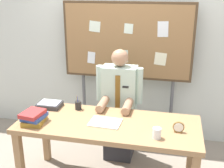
{
  "coord_description": "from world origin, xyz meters",
  "views": [
    {
      "loc": [
        0.6,
        -2.52,
        2.08
      ],
      "look_at": [
        0.0,
        0.17,
        1.11
      ],
      "focal_mm": 46.01,
      "sensor_mm": 36.0,
      "label": 1
    }
  ],
  "objects_px": {
    "open_notebook": "(105,122)",
    "desk_clock": "(179,127)",
    "person": "(119,110)",
    "pen_holder": "(78,105)",
    "bulletin_board": "(127,43)",
    "coffee_mug": "(157,133)",
    "paper_tray": "(50,105)",
    "book_stack": "(34,117)",
    "desk": "(108,130)"
  },
  "relations": [
    {
      "from": "book_stack",
      "to": "pen_holder",
      "type": "distance_m",
      "value": 0.52
    },
    {
      "from": "desk_clock",
      "to": "paper_tray",
      "type": "distance_m",
      "value": 1.45
    },
    {
      "from": "person",
      "to": "book_stack",
      "type": "bearing_deg",
      "value": -134.17
    },
    {
      "from": "bulletin_board",
      "to": "pen_holder",
      "type": "relative_size",
      "value": 11.72
    },
    {
      "from": "paper_tray",
      "to": "book_stack",
      "type": "bearing_deg",
      "value": -88.2
    },
    {
      "from": "desk",
      "to": "desk_clock",
      "type": "relative_size",
      "value": 17.14
    },
    {
      "from": "person",
      "to": "bulletin_board",
      "type": "height_order",
      "value": "bulletin_board"
    },
    {
      "from": "desk",
      "to": "bulletin_board",
      "type": "bearing_deg",
      "value": 89.99
    },
    {
      "from": "coffee_mug",
      "to": "open_notebook",
      "type": "bearing_deg",
      "value": 160.48
    },
    {
      "from": "book_stack",
      "to": "open_notebook",
      "type": "height_order",
      "value": "book_stack"
    },
    {
      "from": "person",
      "to": "book_stack",
      "type": "distance_m",
      "value": 1.05
    },
    {
      "from": "desk_clock",
      "to": "coffee_mug",
      "type": "distance_m",
      "value": 0.25
    },
    {
      "from": "person",
      "to": "paper_tray",
      "type": "xyz_separation_m",
      "value": [
        -0.73,
        -0.34,
        0.14
      ]
    },
    {
      "from": "person",
      "to": "pen_holder",
      "type": "distance_m",
      "value": 0.55
    },
    {
      "from": "desk",
      "to": "open_notebook",
      "type": "relative_size",
      "value": 5.9
    },
    {
      "from": "person",
      "to": "bulletin_board",
      "type": "relative_size",
      "value": 0.74
    },
    {
      "from": "desk_clock",
      "to": "paper_tray",
      "type": "relative_size",
      "value": 0.41
    },
    {
      "from": "desk",
      "to": "bulletin_board",
      "type": "height_order",
      "value": "bulletin_board"
    },
    {
      "from": "desk",
      "to": "coffee_mug",
      "type": "relative_size",
      "value": 18.35
    },
    {
      "from": "open_notebook",
      "to": "desk_clock",
      "type": "distance_m",
      "value": 0.72
    },
    {
      "from": "book_stack",
      "to": "person",
      "type": "bearing_deg",
      "value": 45.83
    },
    {
      "from": "bulletin_board",
      "to": "coffee_mug",
      "type": "bearing_deg",
      "value": -68.32
    },
    {
      "from": "desk",
      "to": "desk_clock",
      "type": "height_order",
      "value": "desk_clock"
    },
    {
      "from": "bulletin_board",
      "to": "pen_holder",
      "type": "distance_m",
      "value": 1.06
    },
    {
      "from": "bulletin_board",
      "to": "coffee_mug",
      "type": "xyz_separation_m",
      "value": [
        0.5,
        -1.25,
        -0.55
      ]
    },
    {
      "from": "bulletin_board",
      "to": "coffee_mug",
      "type": "distance_m",
      "value": 1.46
    },
    {
      "from": "bulletin_board",
      "to": "desk_clock",
      "type": "xyz_separation_m",
      "value": [
        0.69,
        -1.1,
        -0.56
      ]
    },
    {
      "from": "bulletin_board",
      "to": "desk_clock",
      "type": "relative_size",
      "value": 17.58
    },
    {
      "from": "bulletin_board",
      "to": "pen_holder",
      "type": "height_order",
      "value": "bulletin_board"
    },
    {
      "from": "book_stack",
      "to": "pen_holder",
      "type": "height_order",
      "value": "pen_holder"
    },
    {
      "from": "book_stack",
      "to": "pen_holder",
      "type": "bearing_deg",
      "value": 51.5
    },
    {
      "from": "person",
      "to": "bulletin_board",
      "type": "xyz_separation_m",
      "value": [
        0.0,
        0.48,
        0.72
      ]
    },
    {
      "from": "book_stack",
      "to": "pen_holder",
      "type": "relative_size",
      "value": 1.74
    },
    {
      "from": "book_stack",
      "to": "open_notebook",
      "type": "distance_m",
      "value": 0.72
    },
    {
      "from": "desk_clock",
      "to": "person",
      "type": "bearing_deg",
      "value": 138.07
    },
    {
      "from": "desk_clock",
      "to": "bulletin_board",
      "type": "bearing_deg",
      "value": 122.11
    },
    {
      "from": "person",
      "to": "pen_holder",
      "type": "bearing_deg",
      "value": -139.87
    },
    {
      "from": "pen_holder",
      "to": "coffee_mug",
      "type": "bearing_deg",
      "value": -26.19
    },
    {
      "from": "bulletin_board",
      "to": "paper_tray",
      "type": "xyz_separation_m",
      "value": [
        -0.73,
        -0.82,
        -0.58
      ]
    },
    {
      "from": "person",
      "to": "pen_holder",
      "type": "xyz_separation_m",
      "value": [
        -0.4,
        -0.33,
        0.17
      ]
    },
    {
      "from": "pen_holder",
      "to": "person",
      "type": "bearing_deg",
      "value": 40.13
    },
    {
      "from": "person",
      "to": "desk",
      "type": "bearing_deg",
      "value": -90.0
    },
    {
      "from": "bulletin_board",
      "to": "desk",
      "type": "bearing_deg",
      "value": -90.01
    },
    {
      "from": "person",
      "to": "coffee_mug",
      "type": "bearing_deg",
      "value": -57.24
    },
    {
      "from": "desk",
      "to": "pen_holder",
      "type": "relative_size",
      "value": 11.43
    },
    {
      "from": "bulletin_board",
      "to": "paper_tray",
      "type": "bearing_deg",
      "value": -131.73
    },
    {
      "from": "open_notebook",
      "to": "paper_tray",
      "type": "xyz_separation_m",
      "value": [
        -0.71,
        0.25,
        0.02
      ]
    },
    {
      "from": "desk_clock",
      "to": "coffee_mug",
      "type": "xyz_separation_m",
      "value": [
        -0.19,
        -0.16,
        0.0
      ]
    },
    {
      "from": "bulletin_board",
      "to": "paper_tray",
      "type": "relative_size",
      "value": 7.21
    },
    {
      "from": "person",
      "to": "book_stack",
      "type": "relative_size",
      "value": 4.97
    }
  ]
}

